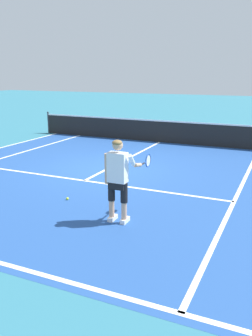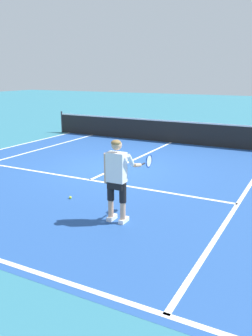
% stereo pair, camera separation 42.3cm
% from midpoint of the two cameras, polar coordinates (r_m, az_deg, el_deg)
% --- Properties ---
extents(ground_plane, '(80.00, 80.00, 0.00)m').
position_cam_midpoint_polar(ground_plane, '(11.45, -3.89, -0.09)').
color(ground_plane, teal).
extents(court_inner_surface, '(10.98, 11.27, 0.00)m').
position_cam_midpoint_polar(court_inner_surface, '(11.02, -5.15, -0.70)').
color(court_inner_surface, '#234C93').
rests_on(court_inner_surface, ground).
extents(line_service, '(8.23, 0.10, 0.01)m').
position_cam_midpoint_polar(line_service, '(10.23, -7.82, -2.02)').
color(line_service, white).
rests_on(line_service, ground).
extents(line_centre_service, '(0.10, 6.40, 0.01)m').
position_cam_midpoint_polar(line_centre_service, '(12.94, -0.25, 1.74)').
color(line_centre_service, white).
rests_on(line_centre_service, ground).
extents(line_singles_right, '(0.10, 10.87, 0.01)m').
position_cam_midpoint_polar(line_singles_right, '(9.73, 16.46, -3.40)').
color(line_singles_right, white).
rests_on(line_singles_right, ground).
extents(tennis_net, '(11.96, 0.08, 1.07)m').
position_cam_midpoint_polar(tennis_net, '(15.76, 4.67, 5.91)').
color(tennis_net, '#333338').
rests_on(tennis_net, ground).
extents(tennis_player, '(0.63, 1.12, 1.71)m').
position_cam_midpoint_polar(tennis_player, '(7.12, -2.89, -1.20)').
color(tennis_player, white).
rests_on(tennis_player, ground).
extents(tennis_ball_near_feet, '(0.07, 0.07, 0.07)m').
position_cam_midpoint_polar(tennis_ball_near_feet, '(8.78, -10.69, -4.83)').
color(tennis_ball_near_feet, '#CCE02D').
rests_on(tennis_ball_near_feet, ground).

